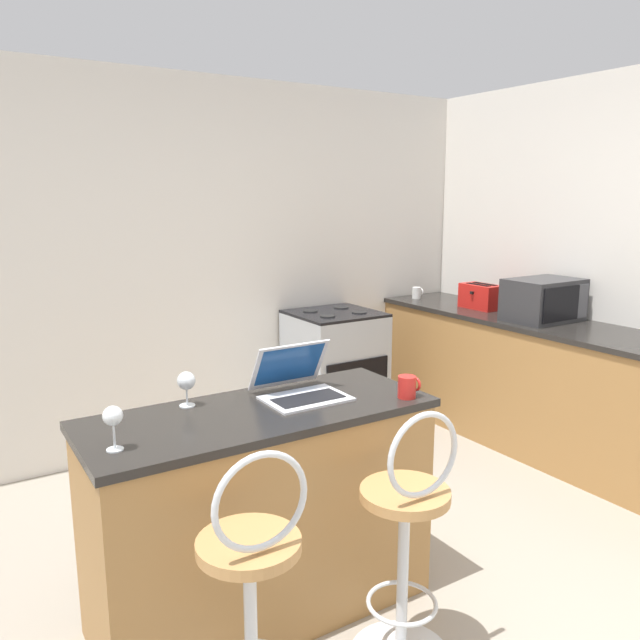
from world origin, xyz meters
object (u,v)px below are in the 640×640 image
object	(u,v)px
stove_range	(335,372)
toaster	(481,296)
bar_stool_near	(253,603)
microwave	(544,300)
wine_glass_short	(186,382)
mug_white	(417,293)
laptop	(299,383)
bar_stool_far	(407,545)
wine_glass_tall	(113,418)
mug_red	(407,387)

from	to	relation	value
stove_range	toaster	bearing A→B (deg)	-24.41
bar_stool_near	stove_range	xyz separation A→B (m)	(1.78, 2.20, -0.04)
microwave	toaster	size ratio (longest dim) A/B	1.63
toaster	wine_glass_short	distance (m)	2.90
toaster	stove_range	distance (m)	1.27
bar_stool_near	toaster	xyz separation A→B (m)	(2.82, 1.73, 0.52)
microwave	toaster	bearing A→B (deg)	91.84
stove_range	mug_white	size ratio (longest dim) A/B	9.69
bar_stool_near	laptop	size ratio (longest dim) A/B	2.98
mug_white	laptop	bearing A→B (deg)	-141.55
bar_stool_far	wine_glass_tall	xyz separation A→B (m)	(-0.94, 0.46, 0.55)
stove_range	microwave	bearing A→B (deg)	-44.40
toaster	wine_glass_short	world-z (taller)	toaster
wine_glass_short	mug_red	bearing A→B (deg)	-25.37
mug_red	mug_white	world-z (taller)	same
laptop	microwave	distance (m)	2.36
microwave	mug_white	bearing A→B (deg)	95.73
bar_stool_far	laptop	bearing A→B (deg)	98.78
microwave	wine_glass_short	size ratio (longest dim) A/B	3.46
wine_glass_tall	microwave	bearing A→B (deg)	12.71
mug_red	mug_white	bearing A→B (deg)	48.22
stove_range	wine_glass_tall	distance (m)	2.77
laptop	wine_glass_short	world-z (taller)	laptop
microwave	wine_glass_tall	bearing A→B (deg)	-167.29
wine_glass_tall	laptop	bearing A→B (deg)	11.78
bar_stool_near	wine_glass_short	xyz separation A→B (m)	(0.08, 0.76, 0.53)
bar_stool_far	wine_glass_short	xyz separation A→B (m)	(-0.56, 0.76, 0.53)
stove_range	wine_glass_tall	bearing A→B (deg)	-139.89
laptop	wine_glass_tall	size ratio (longest dim) A/B	2.21
bar_stool_near	microwave	xyz separation A→B (m)	(2.84, 1.16, 0.58)
bar_stool_far	microwave	distance (m)	2.55
microwave	wine_glass_short	bearing A→B (deg)	-171.72
microwave	bar_stool_far	bearing A→B (deg)	-152.06
toaster	mug_red	distance (m)	2.33
toaster	wine_glass_short	xyz separation A→B (m)	(-2.74, -0.97, 0.01)
wine_glass_short	toaster	bearing A→B (deg)	19.44
bar_stool_near	toaster	size ratio (longest dim) A/B	3.34
mug_red	microwave	bearing A→B (deg)	22.89
laptop	mug_white	size ratio (longest dim) A/B	3.65
stove_range	wine_glass_tall	size ratio (longest dim) A/B	5.85
bar_stool_far	wine_glass_tall	bearing A→B (deg)	153.93
laptop	wine_glass_short	xyz separation A→B (m)	(-0.46, 0.13, 0.05)
laptop	toaster	xyz separation A→B (m)	(2.28, 1.10, 0.04)
toaster	wine_glass_tall	bearing A→B (deg)	-157.78
mug_white	mug_red	bearing A→B (deg)	-131.78
laptop	wine_glass_tall	world-z (taller)	laptop
bar_stool_near	toaster	distance (m)	3.35
wine_glass_tall	mug_white	world-z (taller)	wine_glass_tall
bar_stool_near	bar_stool_far	world-z (taller)	same
microwave	mug_white	xyz separation A→B (m)	(-0.12, 1.19, -0.10)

